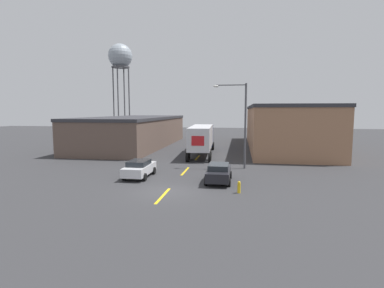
% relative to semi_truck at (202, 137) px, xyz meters
% --- Properties ---
extents(ground_plane, '(160.00, 160.00, 0.00)m').
position_rel_semi_truck_xyz_m(ground_plane, '(-0.20, -18.54, -2.29)').
color(ground_plane, '#333335').
extents(road_centerline, '(0.20, 20.26, 0.01)m').
position_rel_semi_truck_xyz_m(road_centerline, '(-0.20, -11.28, -2.29)').
color(road_centerline, gold).
rests_on(road_centerline, ground_plane).
extents(warehouse_left, '(10.60, 27.70, 4.71)m').
position_rel_semi_truck_xyz_m(warehouse_left, '(-11.90, 7.52, 0.07)').
color(warehouse_left, brown).
rests_on(warehouse_left, ground_plane).
extents(warehouse_right, '(10.16, 29.88, 6.42)m').
position_rel_semi_truck_xyz_m(warehouse_right, '(11.28, 8.94, 0.93)').
color(warehouse_right, '#9E7051').
rests_on(warehouse_right, ground_plane).
extents(semi_truck, '(3.46, 13.70, 3.76)m').
position_rel_semi_truck_xyz_m(semi_truck, '(0.00, 0.00, 0.00)').
color(semi_truck, navy).
rests_on(semi_truck, ground_plane).
extents(parked_car_right_near, '(1.99, 4.28, 1.47)m').
position_rel_semi_truck_xyz_m(parked_car_right_near, '(3.22, -15.02, -1.51)').
color(parked_car_right_near, black).
rests_on(parked_car_right_near, ground_plane).
extents(parked_car_left_near, '(1.99, 4.28, 1.47)m').
position_rel_semi_truck_xyz_m(parked_car_left_near, '(-3.62, -14.35, -1.51)').
color(parked_car_left_near, silver).
rests_on(parked_car_left_near, ground_plane).
extents(water_tower, '(5.46, 5.46, 20.90)m').
position_rel_semi_truck_xyz_m(water_tower, '(-22.62, 28.41, 15.51)').
color(water_tower, '#47474C').
rests_on(water_tower, ground_plane).
extents(street_lamp, '(3.27, 0.32, 8.29)m').
position_rel_semi_truck_xyz_m(street_lamp, '(4.94, -9.00, 2.58)').
color(street_lamp, '#4C4C51').
rests_on(street_lamp, ground_plane).
extents(fire_hydrant, '(0.22, 0.22, 0.84)m').
position_rel_semi_truck_xyz_m(fire_hydrant, '(4.84, -18.06, -1.87)').
color(fire_hydrant, gold).
rests_on(fire_hydrant, ground_plane).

